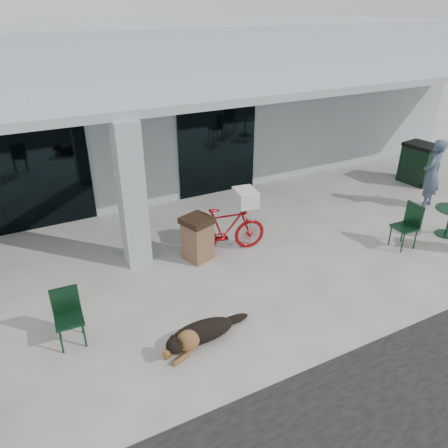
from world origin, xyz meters
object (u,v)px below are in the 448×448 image
bicycle (226,230)px  cafe_chair_near (69,319)px  person (432,174)px  cafe_chair_far_b (405,227)px  dog (202,331)px  trash_receptacle (198,238)px  wheeled_bin (419,163)px

bicycle → cafe_chair_near: 3.93m
cafe_chair_near → person: size_ratio=0.52×
cafe_chair_far_b → cafe_chair_near: bearing=-89.5°
dog → cafe_chair_near: bearing=134.0°
dog → cafe_chair_near: cafe_chair_near is taller
bicycle → person: bearing=-85.2°
bicycle → dog: size_ratio=1.42×
cafe_chair_far_b → trash_receptacle: (-4.40, 1.71, -0.02)m
cafe_chair_near → trash_receptacle: bearing=29.9°
cafe_chair_near → wheeled_bin: bearing=16.1°
dog → person: 8.06m
bicycle → cafe_chair_near: (-3.65, -1.46, -0.06)m
dog → wheeled_bin: bearing=1.2°
cafe_chair_near → cafe_chair_far_b: cafe_chair_far_b is taller
cafe_chair_near → person: 9.78m
trash_receptacle → dog: bearing=-112.8°
cafe_chair_near → person: bearing=9.6°
dog → person: person is taller
trash_receptacle → wheeled_bin: wheeled_bin is taller
bicycle → wheeled_bin: bearing=-73.6°
dog → wheeled_bin: (8.99, 3.45, 0.40)m
person → trash_receptacle: bearing=-25.3°
trash_receptacle → wheeled_bin: (7.97, 1.00, 0.12)m
wheeled_bin → trash_receptacle: bearing=179.5°
wheeled_bin → person: bearing=-138.9°
bicycle → wheeled_bin: size_ratio=1.49×
dog → cafe_chair_near: size_ratio=1.31×
bicycle → trash_receptacle: size_ratio=1.84×
cafe_chair_far_b → person: 2.70m
person → trash_receptacle: size_ratio=1.90×
cafe_chair_near → person: (9.70, 1.09, 0.46)m
dog → wheeled_bin: size_ratio=1.05×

